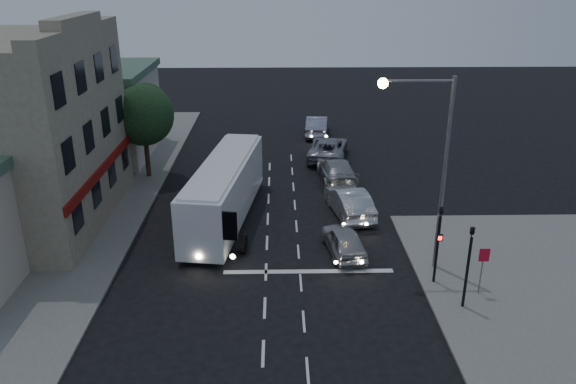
{
  "coord_description": "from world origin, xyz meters",
  "views": [
    {
      "loc": [
        0.6,
        -21.09,
        13.31
      ],
      "look_at": [
        1.13,
        6.6,
        2.2
      ],
      "focal_mm": 35.0,
      "sensor_mm": 36.0,
      "label": 1
    }
  ],
  "objects_px": {
    "regulatory_sign": "(483,264)",
    "street_tree": "(143,112)",
    "car_sedan_b": "(337,171)",
    "streetlight": "(432,154)",
    "tour_bus": "(225,189)",
    "car_suv": "(344,241)",
    "traffic_signal_side": "(469,257)",
    "car_extra": "(317,126)",
    "traffic_signal_main": "(439,236)",
    "car_sedan_a": "(349,202)",
    "car_sedan_c": "(328,148)"
  },
  "relations": [
    {
      "from": "tour_bus",
      "to": "streetlight",
      "type": "bearing_deg",
      "value": -22.52
    },
    {
      "from": "car_sedan_c",
      "to": "traffic_signal_side",
      "type": "relative_size",
      "value": 1.4
    },
    {
      "from": "regulatory_sign",
      "to": "street_tree",
      "type": "height_order",
      "value": "street_tree"
    },
    {
      "from": "streetlight",
      "to": "traffic_signal_side",
      "type": "bearing_deg",
      "value": -74.3
    },
    {
      "from": "car_sedan_a",
      "to": "street_tree",
      "type": "bearing_deg",
      "value": -37.41
    },
    {
      "from": "car_sedan_a",
      "to": "car_sedan_b",
      "type": "bearing_deg",
      "value": -98.44
    },
    {
      "from": "car_extra",
      "to": "regulatory_sign",
      "type": "distance_m",
      "value": 25.91
    },
    {
      "from": "car_sedan_c",
      "to": "street_tree",
      "type": "distance_m",
      "value": 13.63
    },
    {
      "from": "car_suv",
      "to": "regulatory_sign",
      "type": "bearing_deg",
      "value": 134.62
    },
    {
      "from": "car_suv",
      "to": "streetlight",
      "type": "height_order",
      "value": "streetlight"
    },
    {
      "from": "car_sedan_a",
      "to": "car_sedan_b",
      "type": "height_order",
      "value": "car_sedan_a"
    },
    {
      "from": "car_sedan_a",
      "to": "streetlight",
      "type": "height_order",
      "value": "streetlight"
    },
    {
      "from": "car_extra",
      "to": "streetlight",
      "type": "bearing_deg",
      "value": 104.28
    },
    {
      "from": "car_suv",
      "to": "street_tree",
      "type": "height_order",
      "value": "street_tree"
    },
    {
      "from": "car_sedan_c",
      "to": "traffic_signal_side",
      "type": "height_order",
      "value": "traffic_signal_side"
    },
    {
      "from": "street_tree",
      "to": "tour_bus",
      "type": "bearing_deg",
      "value": -50.62
    },
    {
      "from": "car_extra",
      "to": "traffic_signal_side",
      "type": "relative_size",
      "value": 1.22
    },
    {
      "from": "car_sedan_c",
      "to": "traffic_signal_main",
      "type": "distance_m",
      "value": 18.41
    },
    {
      "from": "tour_bus",
      "to": "car_sedan_a",
      "type": "xyz_separation_m",
      "value": [
        7.04,
        0.52,
        -1.06
      ]
    },
    {
      "from": "regulatory_sign",
      "to": "street_tree",
      "type": "distance_m",
      "value": 23.4
    },
    {
      "from": "traffic_signal_main",
      "to": "traffic_signal_side",
      "type": "bearing_deg",
      "value": -70.51
    },
    {
      "from": "car_extra",
      "to": "traffic_signal_main",
      "type": "distance_m",
      "value": 24.65
    },
    {
      "from": "regulatory_sign",
      "to": "street_tree",
      "type": "xyz_separation_m",
      "value": [
        -17.51,
        15.26,
        2.9
      ]
    },
    {
      "from": "car_sedan_b",
      "to": "traffic_signal_main",
      "type": "distance_m",
      "value": 13.48
    },
    {
      "from": "streetlight",
      "to": "car_extra",
      "type": "bearing_deg",
      "value": 98.5
    },
    {
      "from": "car_suv",
      "to": "traffic_signal_main",
      "type": "distance_m",
      "value": 5.12
    },
    {
      "from": "car_sedan_b",
      "to": "car_suv",
      "type": "bearing_deg",
      "value": 82.72
    },
    {
      "from": "car_sedan_a",
      "to": "car_extra",
      "type": "height_order",
      "value": "car_extra"
    },
    {
      "from": "car_sedan_b",
      "to": "streetlight",
      "type": "xyz_separation_m",
      "value": [
        2.84,
        -11.6,
        4.94
      ]
    },
    {
      "from": "car_suv",
      "to": "car_extra",
      "type": "distance_m",
      "value": 21.3
    },
    {
      "from": "car_sedan_a",
      "to": "traffic_signal_side",
      "type": "height_order",
      "value": "traffic_signal_side"
    },
    {
      "from": "tour_bus",
      "to": "street_tree",
      "type": "bearing_deg",
      "value": 137.29
    },
    {
      "from": "car_extra",
      "to": "car_sedan_c",
      "type": "bearing_deg",
      "value": 99.65
    },
    {
      "from": "traffic_signal_main",
      "to": "street_tree",
      "type": "bearing_deg",
      "value": 137.97
    },
    {
      "from": "tour_bus",
      "to": "streetlight",
      "type": "distance_m",
      "value": 11.9
    },
    {
      "from": "car_suv",
      "to": "car_sedan_c",
      "type": "xyz_separation_m",
      "value": [
        0.5,
        15.02,
        0.11
      ]
    },
    {
      "from": "tour_bus",
      "to": "traffic_signal_side",
      "type": "height_order",
      "value": "traffic_signal_side"
    },
    {
      "from": "car_suv",
      "to": "car_sedan_c",
      "type": "relative_size",
      "value": 0.7
    },
    {
      "from": "car_sedan_b",
      "to": "car_sedan_c",
      "type": "distance_m",
      "value": 5.03
    },
    {
      "from": "traffic_signal_main",
      "to": "car_sedan_c",
      "type": "bearing_deg",
      "value": 100.22
    },
    {
      "from": "traffic_signal_main",
      "to": "streetlight",
      "type": "height_order",
      "value": "streetlight"
    },
    {
      "from": "car_sedan_a",
      "to": "streetlight",
      "type": "relative_size",
      "value": 0.55
    },
    {
      "from": "car_sedan_a",
      "to": "car_sedan_b",
      "type": "distance_m",
      "value": 5.37
    },
    {
      "from": "car_suv",
      "to": "car_sedan_b",
      "type": "height_order",
      "value": "car_sedan_b"
    },
    {
      "from": "car_sedan_a",
      "to": "street_tree",
      "type": "xyz_separation_m",
      "value": [
        -12.88,
        6.6,
        3.68
      ]
    },
    {
      "from": "car_sedan_a",
      "to": "car_sedan_c",
      "type": "bearing_deg",
      "value": -98.46
    },
    {
      "from": "car_suv",
      "to": "street_tree",
      "type": "relative_size",
      "value": 0.65
    },
    {
      "from": "car_sedan_a",
      "to": "street_tree",
      "type": "relative_size",
      "value": 0.8
    },
    {
      "from": "car_sedan_b",
      "to": "regulatory_sign",
      "type": "distance_m",
      "value": 14.85
    },
    {
      "from": "car_sedan_a",
      "to": "car_sedan_c",
      "type": "distance_m",
      "value": 10.4
    }
  ]
}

